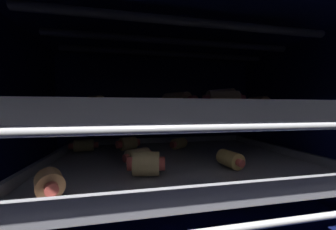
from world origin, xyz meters
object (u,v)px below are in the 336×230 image
Objects in this scene: pig_in_blanket_lower_4 at (147,164)px; pig_in_blanket_upper_3 at (236,104)px; pig_in_blanket_lower_6 at (128,143)px; pig_in_blanket_lower_5 at (179,143)px; baking_tray_lower at (177,160)px; pig_in_blanket_lower_0 at (49,183)px; oven_rack_upper at (177,118)px; pig_in_blanket_lower_3 at (138,156)px; heating_element at (178,41)px; pig_in_blanket_upper_5 at (257,103)px; baking_tray_upper at (177,112)px; pig_in_blanket_lower_2 at (230,159)px; pig_in_blanket_upper_6 at (223,100)px; pig_in_blanket_upper_2 at (221,99)px; pig_in_blanket_upper_0 at (209,104)px; pig_in_blanket_upper_4 at (177,101)px; pig_in_blanket_lower_1 at (84,145)px; pig_in_blanket_upper_1 at (95,103)px; oven_rack_lower at (177,166)px.

pig_in_blanket_upper_3 reaches higher than pig_in_blanket_lower_4.
pig_in_blanket_lower_4 is at bearing -80.97° from pig_in_blanket_lower_6.
baking_tray_lower is at bearing -106.50° from pig_in_blanket_lower_5.
oven_rack_upper reaches higher than pig_in_blanket_lower_0.
heating_element is at bearing 15.70° from pig_in_blanket_lower_3.
pig_in_blanket_upper_5 reaches higher than pig_in_blanket_lower_0.
baking_tray_upper is at bearing 0.00° from heating_element.
pig_in_blanket_lower_0 is at bearing -167.66° from pig_in_blanket_lower_2.
pig_in_blanket_lower_4 is 0.12× the size of baking_tray_upper.
oven_rack_upper reaches higher than baking_tray_lower.
pig_in_blanket_upper_5 is at bearing 5.47° from pig_in_blanket_lower_3.
baking_tray_upper reaches higher than oven_rack_upper.
pig_in_blanket_upper_6 is (20.36, -0.36, 9.19)cm from pig_in_blanket_lower_0.
baking_tray_upper is 9.30cm from pig_in_blanket_upper_2.
pig_in_blanket_lower_0 is 0.90× the size of pig_in_blanket_upper_0.
pig_in_blanket_upper_4 is 20.69cm from pig_in_blanket_upper_5.
pig_in_blanket_lower_1 is (-19.10, 9.34, 1.82)cm from baking_tray_lower.
baking_tray_upper reaches higher than pig_in_blanket_lower_3.
pig_in_blanket_upper_1 reaches higher than pig_in_blanket_lower_2.
baking_tray_lower is at bearing 101.74° from pig_in_blanket_upper_6.
pig_in_blanket_upper_5 is at bearing -14.94° from pig_in_blanket_upper_1.
oven_rack_lower is 1.20× the size of baking_tray_upper.
pig_in_blanket_upper_5 is at bearing 31.88° from pig_in_blanket_upper_2.
baking_tray_upper is at bearing -26.06° from pig_in_blanket_lower_1.
baking_tray_upper is 7.57cm from pig_in_blanket_upper_4.
baking_tray_lower is 9.30× the size of pig_in_blanket_lower_0.
pig_in_blanket_lower_4 is 0.97× the size of pig_in_blanket_upper_4.
pig_in_blanket_lower_3 is 0.11× the size of baking_tray_upper.
pig_in_blanket_lower_2 is 21.22cm from pig_in_blanket_upper_3.
heating_element reaches higher than pig_in_blanket_lower_4.
pig_in_blanket_upper_0 is at bearing 74.02° from pig_in_blanket_upper_2.
baking_tray_lower is at bearing 75.10° from pig_in_blanket_upper_4.
heating_element is at bearing 52.23° from pig_in_blanket_lower_4.
pig_in_blanket_upper_1 reaches higher than pig_in_blanket_upper_3.
pig_in_blanket_lower_1 is at bearing 93.79° from pig_in_blanket_lower_0.
baking_tray_upper reaches higher than pig_in_blanket_lower_0.
pig_in_blanket_lower_6 is at bearing 136.74° from oven_rack_lower.
pig_in_blanket_upper_4 is at bearing -104.90° from baking_tray_lower.
oven_rack_lower is 10.81× the size of pig_in_blanket_upper_1.
pig_in_blanket_lower_1 is 37.72cm from pig_in_blanket_upper_3.
heating_element reaches higher than pig_in_blanket_upper_3.
pig_in_blanket_upper_3 reaches higher than oven_rack_upper.
pig_in_blanket_upper_1 is (-25.90, 2.91, 0.33)cm from pig_in_blanket_upper_0.
pig_in_blanket_lower_1 is 21.52cm from pig_in_blanket_lower_5.
pig_in_blanket_upper_3 is 24.91cm from pig_in_blanket_upper_4.
heating_element reaches higher than pig_in_blanket_lower_6.
pig_in_blanket_upper_0 is 1.08× the size of pig_in_blanket_upper_1.
pig_in_blanket_lower_2 is at bearing -46.34° from heating_element.
pig_in_blanket_lower_4 is (12.41, -17.97, 0.36)cm from pig_in_blanket_lower_1.
pig_in_blanket_upper_0 is at bearing 34.50° from oven_rack_lower.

